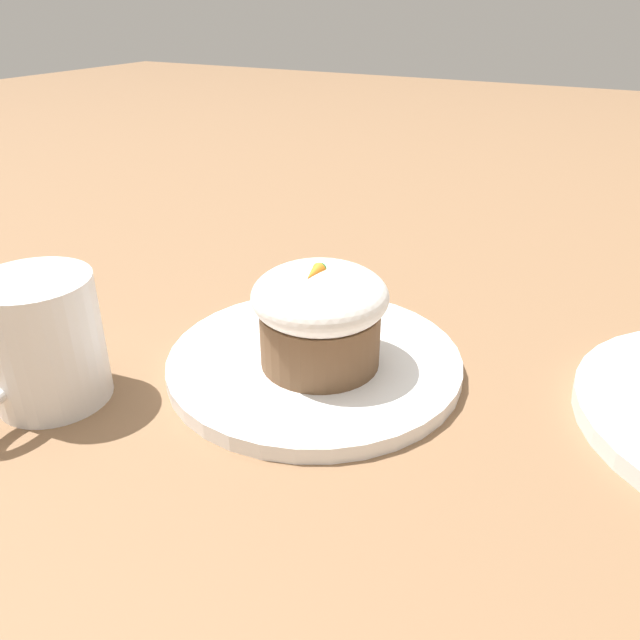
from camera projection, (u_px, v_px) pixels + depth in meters
The scene contains 5 objects.
ground_plane at pixel (315, 368), 0.54m from camera, with size 4.00×4.00×0.00m, color #846042.
dessert_plate at pixel (315, 362), 0.53m from camera, with size 0.25×0.25×0.01m.
carrot_cake at pixel (320, 314), 0.50m from camera, with size 0.11×0.11×0.09m.
spoon at pixel (313, 345), 0.54m from camera, with size 0.10×0.12×0.01m.
coffee_cup at pixel (42, 342), 0.47m from camera, with size 0.12×0.09×0.10m.
Camera 1 is at (0.40, 0.22, 0.29)m, focal length 35.00 mm.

